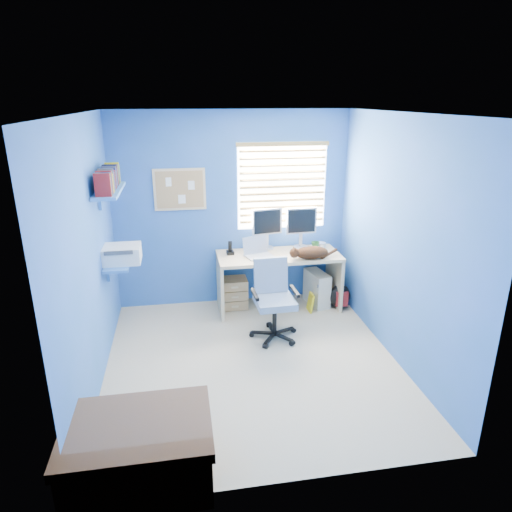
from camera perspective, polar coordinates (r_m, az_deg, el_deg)
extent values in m
cube|color=#B9AB89|center=(4.91, -0.46, -13.13)|extent=(3.00, 3.20, 0.00)
cube|color=white|center=(4.15, -0.55, 17.43)|extent=(3.00, 3.20, 0.00)
cube|color=#2862A3|center=(5.90, -3.01, 5.68)|extent=(3.00, 0.01, 2.50)
cube|color=#2862A3|center=(2.93, 4.58, -8.96)|extent=(3.00, 0.01, 2.50)
cube|color=#2862A3|center=(4.40, -20.15, -0.26)|extent=(0.01, 3.20, 2.50)
cube|color=#2862A3|center=(4.83, 17.34, 1.74)|extent=(0.01, 3.20, 2.50)
cube|color=beige|center=(5.93, 2.81, -3.18)|extent=(1.56, 0.65, 0.74)
cube|color=silver|center=(5.68, 0.40, 0.97)|extent=(0.39, 0.34, 0.22)
cube|color=silver|center=(5.95, 1.37, 3.43)|extent=(0.41, 0.19, 0.54)
cube|color=silver|center=(6.02, 5.64, 3.53)|extent=(0.40, 0.13, 0.54)
cube|color=black|center=(5.79, -3.27, 1.04)|extent=(0.10, 0.12, 0.17)
imported|color=#276028|center=(6.03, 7.42, 1.30)|extent=(0.10, 0.09, 0.10)
cylinder|color=silver|center=(6.11, 8.11, 1.35)|extent=(0.13, 0.13, 0.07)
ellipsoid|color=black|center=(5.67, 6.95, 0.44)|extent=(0.44, 0.26, 0.15)
cube|color=beige|center=(6.14, 7.61, -4.01)|extent=(0.27, 0.47, 0.45)
cube|color=tan|center=(6.01, -2.81, -4.60)|extent=(0.35, 0.28, 0.41)
cube|color=yellow|center=(5.97, 6.83, -5.78)|extent=(0.03, 0.17, 0.24)
ellipsoid|color=black|center=(6.09, 10.42, -4.99)|extent=(0.30, 0.25, 0.33)
cube|color=brown|center=(3.64, -14.36, -22.63)|extent=(0.99, 0.71, 0.48)
cylinder|color=black|center=(5.35, 2.30, -9.87)|extent=(0.54, 0.54, 0.06)
cylinder|color=black|center=(5.25, 2.33, -7.88)|extent=(0.05, 0.05, 0.36)
cube|color=#84A5C6|center=(5.16, 2.36, -5.72)|extent=(0.44, 0.44, 0.08)
cube|color=#84A5C6|center=(5.24, 1.86, -2.38)|extent=(0.39, 0.07, 0.41)
cube|color=white|center=(5.94, 3.27, 8.72)|extent=(1.15, 0.01, 1.10)
cube|color=#A88045|center=(5.91, 3.33, 8.67)|extent=(1.10, 0.03, 1.00)
cube|color=beige|center=(5.78, -9.51, 8.20)|extent=(0.64, 0.02, 0.52)
cube|color=tan|center=(5.77, -9.51, 8.19)|extent=(0.58, 0.01, 0.46)
cube|color=#3D7DCB|center=(5.19, -16.87, -0.88)|extent=(0.26, 0.55, 0.03)
cube|color=silver|center=(5.15, -16.54, 0.24)|extent=(0.42, 0.34, 0.18)
cube|color=#3D7DCB|center=(4.98, -17.87, 7.79)|extent=(0.24, 0.90, 0.03)
cube|color=navy|center=(4.96, -18.14, 9.19)|extent=(0.15, 0.80, 0.22)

